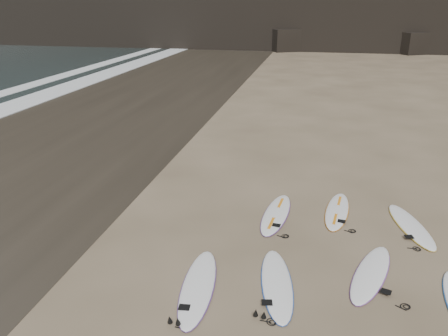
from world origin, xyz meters
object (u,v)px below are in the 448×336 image
object	(u,v)px
surfboard_7	(411,226)
surfboard_0	(198,286)
surfboard_1	(277,283)
surfboard_5	(276,214)
surfboard_2	(371,273)
surfboard_6	(337,211)

from	to	relation	value
surfboard_7	surfboard_0	bearing A→B (deg)	-156.50
surfboard_1	surfboard_5	world-z (taller)	surfboard_5
surfboard_2	surfboard_5	bearing A→B (deg)	152.38
surfboard_2	surfboard_7	distance (m)	2.76
surfboard_1	surfboard_2	xyz separation A→B (m)	(1.98, 0.80, -0.00)
surfboard_5	surfboard_6	size ratio (longest dim) A/B	1.05
surfboard_2	surfboard_6	bearing A→B (deg)	120.58
surfboard_5	surfboard_2	bearing A→B (deg)	-40.11
surfboard_0	surfboard_7	size ratio (longest dim) A/B	1.07
surfboard_1	surfboard_7	bearing A→B (deg)	35.03
surfboard_7	surfboard_1	bearing A→B (deg)	-148.67
surfboard_0	surfboard_5	size ratio (longest dim) A/B	1.03
surfboard_0	surfboard_6	bearing A→B (deg)	49.31
surfboard_0	surfboard_2	distance (m)	3.79
surfboard_1	surfboard_6	bearing A→B (deg)	60.07
surfboard_7	surfboard_6	bearing A→B (deg)	151.29
surfboard_0	surfboard_6	size ratio (longest dim) A/B	1.09
surfboard_1	surfboard_7	distance (m)	4.59
surfboard_0	surfboard_1	distance (m)	1.66
surfboard_6	surfboard_7	world-z (taller)	surfboard_7
surfboard_2	surfboard_7	world-z (taller)	same
surfboard_0	surfboard_6	xyz separation A→B (m)	(2.96, 4.19, -0.00)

